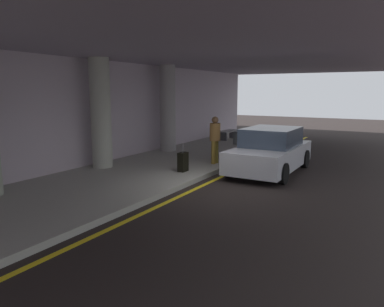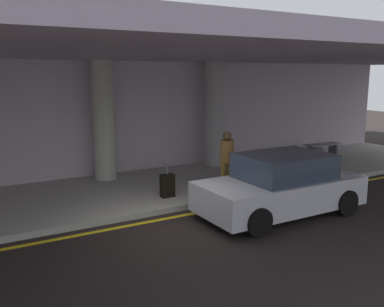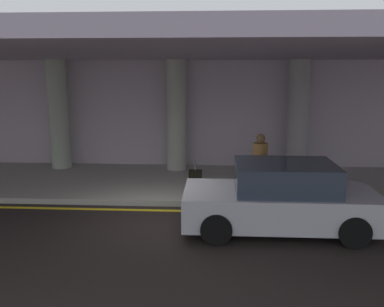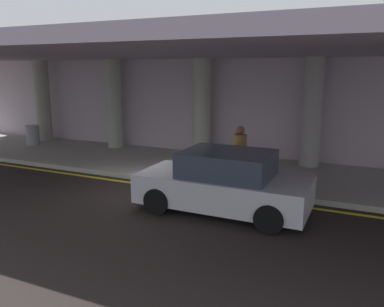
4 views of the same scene
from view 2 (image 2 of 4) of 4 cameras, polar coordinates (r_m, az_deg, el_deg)
ground_plane at (r=9.49m, az=-2.53°, el=-10.20°), size 60.00×60.00×0.00m
sidewalk at (r=12.16m, az=-9.31°, el=-5.20°), size 26.00×4.20×0.15m
lane_stripe_yellow at (r=10.06m, az=-4.36°, el=-8.94°), size 26.00×0.14×0.01m
support_column_center at (r=13.18m, az=-11.86°, el=4.38°), size 0.68×0.68×3.65m
support_column_right_mid at (r=14.90m, az=2.95°, el=5.32°), size 0.68×0.68×3.65m
ceiling_overhang at (r=11.24m, az=-9.00°, el=13.49°), size 28.00×13.20×0.30m
terminal_back_wall at (r=13.91m, az=-12.84°, el=4.36°), size 26.00×0.30×3.80m
car_silver at (r=10.44m, az=11.99°, el=-4.35°), size 4.10×1.92×1.50m
traveler_with_luggage at (r=11.69m, az=4.76°, el=-0.50°), size 0.38×0.38×1.68m
suitcase_upright_primary at (r=15.84m, az=16.66°, el=-0.33°), size 0.36×0.22×0.90m
suitcase_upright_secondary at (r=11.23m, az=-3.36°, el=-4.36°), size 0.36×0.22×0.90m
bench_metal at (r=17.62m, az=17.28°, el=0.86°), size 1.60×0.50×0.48m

